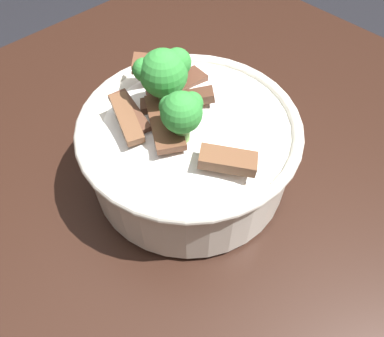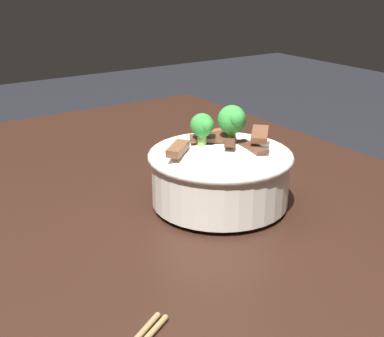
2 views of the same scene
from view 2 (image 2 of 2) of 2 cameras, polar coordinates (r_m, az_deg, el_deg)
The scene contains 2 objects.
dining_table at distance 1.00m, azimuth -6.62°, elevation -10.41°, with size 1.14×1.01×0.82m.
rice_bowl at distance 0.86m, azimuth 3.04°, elevation -0.15°, with size 0.23×0.23×0.16m.
Camera 2 is at (0.77, -0.38, 1.19)m, focal length 49.76 mm.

